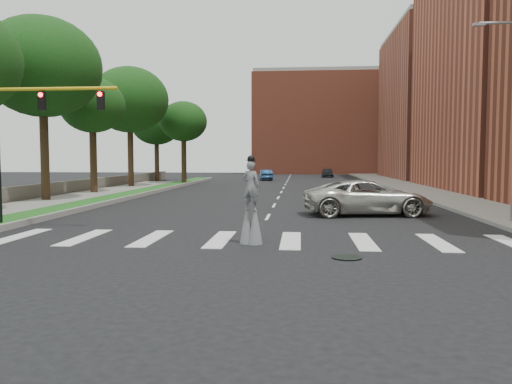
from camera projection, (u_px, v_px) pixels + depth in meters
name	position (u px, v px, depth m)	size (l,w,h in m)	color
ground_plane	(253.00, 245.00, 17.09)	(160.00, 160.00, 0.00)	black
grass_median	(127.00, 195.00, 37.96)	(2.00, 60.00, 0.25)	#175217
median_curb	(141.00, 195.00, 37.87)	(0.20, 60.00, 0.28)	gray
sidewalk_left	(15.00, 209.00, 28.29)	(4.00, 60.00, 0.18)	slate
sidewalk_right	(433.00, 193.00, 40.82)	(5.00, 90.00, 0.18)	slate
stone_wall	(70.00, 187.00, 40.40)	(0.50, 56.00, 1.10)	#5B564E
manhole	(347.00, 257.00, 14.83)	(0.90, 0.90, 0.04)	black
building_far	(450.00, 106.00, 68.11)	(16.00, 22.00, 20.00)	#994B38
building_backdrop	(324.00, 125.00, 93.44)	(26.00, 14.00, 18.00)	#A74A34
traffic_signal	(25.00, 129.00, 20.64)	(5.30, 0.23, 6.20)	black
stilt_performer	(251.00, 209.00, 17.21)	(0.82, 0.64, 3.07)	black
suv_crossing	(368.00, 198.00, 25.90)	(3.01, 6.53, 1.82)	beige
car_near	(349.00, 191.00, 35.53)	(1.49, 3.70, 1.26)	black
car_mid	(266.00, 175.00, 64.97)	(1.46, 4.19, 1.38)	navy
car_far	(328.00, 173.00, 74.73)	(1.77, 4.36, 1.26)	black
tree_2	(42.00, 67.00, 32.67)	(7.68, 7.68, 12.17)	black
tree_3	(92.00, 106.00, 39.74)	(5.18, 5.18, 9.36)	black
tree_4	(130.00, 100.00, 48.40)	(7.50, 7.50, 11.76)	black
tree_5	(156.00, 124.00, 61.36)	(6.21, 6.21, 9.81)	black
tree_6	(184.00, 122.00, 54.02)	(5.11, 5.11, 9.05)	black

